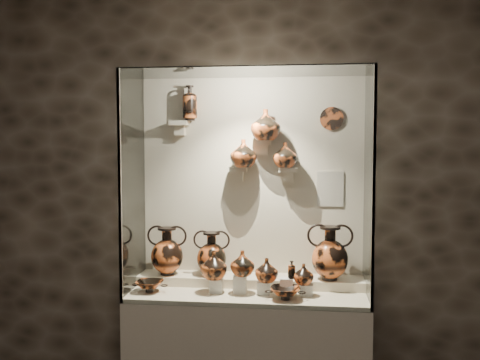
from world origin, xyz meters
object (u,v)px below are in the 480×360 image
object	(u,v)px
amphora_mid	(212,254)
kylix_right	(285,292)
ovoid_vase_b	(266,125)
jug_c	(267,270)
lekythos_small	(292,269)
lekythos_tall	(190,101)
ovoid_vase_c	(285,155)
amphora_right	(330,253)
jug_a	(214,265)
jug_b	(242,263)
jug_e	(304,274)
amphora_left	(167,251)
ovoid_vase_a	(243,153)
kylix_left	(150,285)

from	to	relation	value
amphora_mid	kylix_right	distance (m)	0.68
ovoid_vase_b	jug_c	bearing A→B (deg)	-82.85
jug_c	lekythos_small	distance (m)	0.18
lekythos_tall	ovoid_vase_c	xyz separation A→B (m)	(0.72, -0.03, -0.41)
amphora_right	jug_a	bearing A→B (deg)	177.34
jug_b	kylix_right	world-z (taller)	jug_b
jug_c	lekythos_small	bearing A→B (deg)	16.34
jug_e	lekythos_small	bearing A→B (deg)	-160.31
amphora_left	jug_a	bearing A→B (deg)	-37.04
jug_a	amphora_mid	bearing A→B (deg)	104.52
amphora_right	jug_a	size ratio (longest dim) A/B	1.99
amphora_right	jug_e	bearing A→B (deg)	-150.28
jug_b	kylix_right	xyz separation A→B (m)	(0.31, -0.11, -0.17)
amphora_right	ovoid_vase_b	world-z (taller)	ovoid_vase_b
ovoid_vase_a	kylix_left	bearing A→B (deg)	-174.85
amphora_left	amphora_mid	bearing A→B (deg)	-6.88
jug_c	ovoid_vase_a	size ratio (longest dim) A/B	0.81
lekythos_small	ovoid_vase_b	bearing A→B (deg)	123.58
kylix_right	amphora_mid	bearing A→B (deg)	157.59
lekythos_tall	ovoid_vase_c	bearing A→B (deg)	-17.87
amphora_right	ovoid_vase_a	world-z (taller)	ovoid_vase_a
jug_c	jug_a	bearing A→B (deg)	-163.66
lekythos_tall	ovoid_vase_b	xyz separation A→B (m)	(0.58, -0.05, -0.18)
ovoid_vase_b	jug_e	bearing A→B (deg)	-39.91
jug_c	kylix_left	distance (m)	0.85
ovoid_vase_a	ovoid_vase_c	bearing A→B (deg)	-16.79
jug_b	kylix_right	distance (m)	0.37
jug_e	amphora_mid	bearing A→B (deg)	-178.18
lekythos_tall	jug_c	bearing A→B (deg)	-41.56
jug_a	jug_b	world-z (taller)	jug_b
jug_e	lekythos_tall	xyz separation A→B (m)	(-0.86, 0.30, 1.23)
ovoid_vase_a	amphora_left	bearing A→B (deg)	165.72
jug_a	kylix_right	size ratio (longest dim) A/B	0.76
jug_e	kylix_left	bearing A→B (deg)	-158.68
lekythos_tall	ovoid_vase_a	bearing A→B (deg)	-21.11
jug_e	kylix_left	size ratio (longest dim) A/B	0.59
jug_b	lekythos_small	distance (m)	0.35
jug_b	amphora_mid	bearing A→B (deg)	134.67
kylix_right	jug_b	bearing A→B (deg)	168.51
amphora_left	ovoid_vase_c	xyz separation A→B (m)	(0.89, 0.06, 0.73)
ovoid_vase_b	jug_a	bearing A→B (deg)	-144.27
kylix_right	ovoid_vase_b	size ratio (longest dim) A/B	1.15
jug_e	jug_b	bearing A→B (deg)	-160.31
kylix_left	kylix_right	world-z (taller)	kylix_right
lekythos_tall	kylix_left	bearing A→B (deg)	-141.00
jug_b	ovoid_vase_a	size ratio (longest dim) A/B	0.86
kylix_left	lekythos_small	bearing A→B (deg)	-8.41
amphora_mid	ovoid_vase_a	xyz separation A→B (m)	(0.24, 0.03, 0.76)
ovoid_vase_b	ovoid_vase_c	bearing A→B (deg)	8.94
jug_b	lekythos_small	world-z (taller)	jug_b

